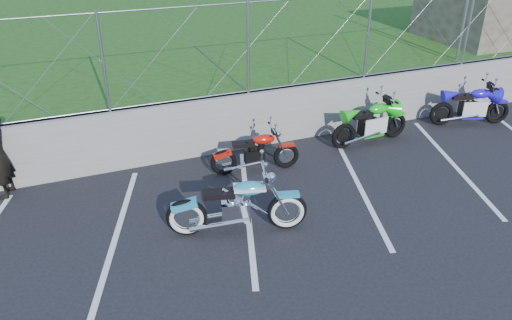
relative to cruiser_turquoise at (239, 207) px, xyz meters
name	(u,v)px	position (x,y,z in m)	size (l,w,h in m)	color
ground	(269,238)	(0.39, -0.37, -0.48)	(90.00, 90.00, 0.00)	black
retaining_wall	(207,127)	(0.39, 3.13, 0.17)	(30.00, 0.22, 1.30)	slate
grass_field	(131,32)	(0.39, 13.13, 0.17)	(30.00, 20.00, 1.30)	#1C4712
stone_building	(510,7)	(10.89, 5.13, 1.72)	(5.00, 3.00, 1.80)	brown
chain_link_fence	(203,53)	(0.39, 3.13, 1.82)	(28.00, 0.03, 2.00)	gray
sign_pole	(467,2)	(7.59, 3.53, 2.32)	(0.08, 0.08, 3.00)	gray
parking_lines	(305,195)	(1.59, 0.63, -0.48)	(18.29, 4.31, 0.01)	silver
cruiser_turquoise	(239,207)	(0.00, 0.00, 0.00)	(2.35, 0.87, 1.19)	black
naked_orange	(256,154)	(1.10, 1.92, -0.07)	(1.89, 0.64, 0.95)	black
sportbike_green	(371,124)	(4.12, 2.23, -0.01)	(2.09, 0.74, 1.08)	black
sportbike_blue	(471,107)	(7.10, 2.22, -0.02)	(2.01, 0.84, 1.07)	black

